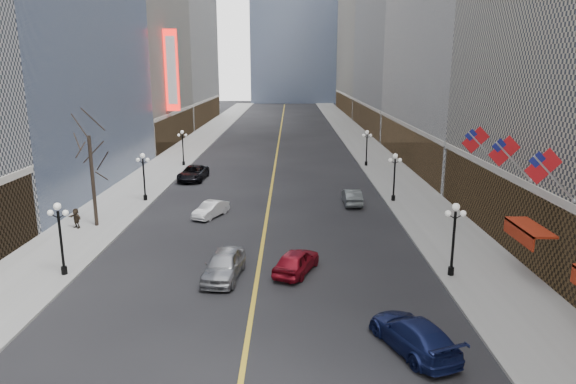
{
  "coord_description": "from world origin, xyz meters",
  "views": [
    {
      "loc": [
        2.01,
        0.79,
        12.44
      ],
      "look_at": [
        1.91,
        22.43,
        7.18
      ],
      "focal_mm": 32.0,
      "sensor_mm": 36.0,
      "label": 1
    }
  ],
  "objects_px": {
    "car_sb_mid": "(296,261)",
    "streetlamp_west_2": "(144,172)",
    "car_sb_near": "(413,334)",
    "streetlamp_east_1": "(454,232)",
    "streetlamp_east_3": "(367,144)",
    "car_nb_mid": "(211,209)",
    "streetlamp_east_2": "(395,172)",
    "car_nb_near": "(224,265)",
    "streetlamp_west_1": "(60,231)",
    "car_sb_far": "(352,197)",
    "car_nb_far": "(193,173)",
    "streetlamp_west_3": "(183,144)"
  },
  "relations": [
    {
      "from": "car_sb_mid",
      "to": "streetlamp_west_2",
      "type": "bearing_deg",
      "value": -29.1
    },
    {
      "from": "streetlamp_west_3",
      "to": "car_nb_near",
      "type": "height_order",
      "value": "streetlamp_west_3"
    },
    {
      "from": "streetlamp_east_3",
      "to": "car_nb_mid",
      "type": "distance_m",
      "value": 28.52
    },
    {
      "from": "streetlamp_east_2",
      "to": "streetlamp_west_3",
      "type": "bearing_deg",
      "value": 142.67
    },
    {
      "from": "car_sb_mid",
      "to": "car_nb_near",
      "type": "bearing_deg",
      "value": 32.64
    },
    {
      "from": "streetlamp_west_2",
      "to": "car_nb_mid",
      "type": "bearing_deg",
      "value": -35.99
    },
    {
      "from": "car_sb_mid",
      "to": "streetlamp_east_1",
      "type": "bearing_deg",
      "value": -162.56
    },
    {
      "from": "streetlamp_east_3",
      "to": "car_sb_near",
      "type": "bearing_deg",
      "value": -95.46
    },
    {
      "from": "car_sb_mid",
      "to": "car_nb_far",
      "type": "bearing_deg",
      "value": -45.51
    },
    {
      "from": "streetlamp_east_2",
      "to": "streetlamp_west_2",
      "type": "bearing_deg",
      "value": 180.0
    },
    {
      "from": "streetlamp_east_1",
      "to": "streetlamp_west_3",
      "type": "relative_size",
      "value": 1.0
    },
    {
      "from": "streetlamp_west_1",
      "to": "car_sb_near",
      "type": "height_order",
      "value": "streetlamp_west_1"
    },
    {
      "from": "streetlamp_east_1",
      "to": "car_nb_mid",
      "type": "relative_size",
      "value": 1.13
    },
    {
      "from": "streetlamp_east_2",
      "to": "car_sb_far",
      "type": "relative_size",
      "value": 1.03
    },
    {
      "from": "streetlamp_east_1",
      "to": "streetlamp_west_1",
      "type": "relative_size",
      "value": 1.0
    },
    {
      "from": "streetlamp_east_3",
      "to": "streetlamp_west_1",
      "type": "relative_size",
      "value": 1.0
    },
    {
      "from": "streetlamp_east_2",
      "to": "streetlamp_west_1",
      "type": "xyz_separation_m",
      "value": [
        -23.6,
        -18.0,
        0.0
      ]
    },
    {
      "from": "streetlamp_west_3",
      "to": "car_sb_near",
      "type": "bearing_deg",
      "value": -66.38
    },
    {
      "from": "streetlamp_west_1",
      "to": "streetlamp_west_2",
      "type": "height_order",
      "value": "same"
    },
    {
      "from": "streetlamp_west_2",
      "to": "car_sb_far",
      "type": "xyz_separation_m",
      "value": [
        19.56,
        -0.86,
        -2.18
      ]
    },
    {
      "from": "streetlamp_east_2",
      "to": "car_sb_mid",
      "type": "distance_m",
      "value": 19.83
    },
    {
      "from": "car_nb_near",
      "to": "car_sb_near",
      "type": "xyz_separation_m",
      "value": [
        9.56,
        -8.11,
        -0.09
      ]
    },
    {
      "from": "car_nb_mid",
      "to": "car_sb_mid",
      "type": "xyz_separation_m",
      "value": [
        7.18,
        -12.23,
        0.11
      ]
    },
    {
      "from": "streetlamp_east_2",
      "to": "car_nb_far",
      "type": "xyz_separation_m",
      "value": [
        -20.8,
        9.63,
        -2.09
      ]
    },
    {
      "from": "car_sb_near",
      "to": "streetlamp_west_1",
      "type": "bearing_deg",
      "value": -44.71
    },
    {
      "from": "streetlamp_west_3",
      "to": "car_nb_far",
      "type": "distance_m",
      "value": 9.07
    },
    {
      "from": "streetlamp_east_1",
      "to": "car_nb_mid",
      "type": "height_order",
      "value": "streetlamp_east_1"
    },
    {
      "from": "car_nb_near",
      "to": "car_nb_mid",
      "type": "xyz_separation_m",
      "value": [
        -2.79,
        13.09,
        -0.19
      ]
    },
    {
      "from": "car_nb_far",
      "to": "car_sb_near",
      "type": "bearing_deg",
      "value": -62.04
    },
    {
      "from": "streetlamp_east_1",
      "to": "car_nb_near",
      "type": "distance_m",
      "value": 13.95
    },
    {
      "from": "car_sb_near",
      "to": "streetlamp_west_3",
      "type": "bearing_deg",
      "value": -87.93
    },
    {
      "from": "car_nb_mid",
      "to": "car_sb_near",
      "type": "distance_m",
      "value": 24.53
    },
    {
      "from": "car_nb_far",
      "to": "car_nb_near",
      "type": "bearing_deg",
      "value": -72.67
    },
    {
      "from": "streetlamp_east_1",
      "to": "car_nb_mid",
      "type": "bearing_deg",
      "value": 142.11
    },
    {
      "from": "car_nb_far",
      "to": "car_sb_far",
      "type": "height_order",
      "value": "car_nb_far"
    },
    {
      "from": "streetlamp_east_1",
      "to": "car_sb_mid",
      "type": "xyz_separation_m",
      "value": [
        -9.41,
        0.68,
        -2.14
      ]
    },
    {
      "from": "streetlamp_west_2",
      "to": "car_sb_far",
      "type": "distance_m",
      "value": 19.7
    },
    {
      "from": "streetlamp_east_1",
      "to": "streetlamp_east_2",
      "type": "bearing_deg",
      "value": 90.0
    },
    {
      "from": "streetlamp_east_1",
      "to": "car_sb_near",
      "type": "height_order",
      "value": "streetlamp_east_1"
    },
    {
      "from": "car_nb_near",
      "to": "car_nb_mid",
      "type": "bearing_deg",
      "value": 108.49
    },
    {
      "from": "streetlamp_west_3",
      "to": "car_sb_near",
      "type": "height_order",
      "value": "streetlamp_west_3"
    },
    {
      "from": "streetlamp_east_2",
      "to": "streetlamp_east_3",
      "type": "xyz_separation_m",
      "value": [
        0.0,
        18.0,
        0.0
      ]
    },
    {
      "from": "car_nb_mid",
      "to": "car_nb_near",
      "type": "bearing_deg",
      "value": -54.08
    },
    {
      "from": "car_sb_near",
      "to": "car_sb_mid",
      "type": "height_order",
      "value": "car_sb_mid"
    },
    {
      "from": "streetlamp_east_1",
      "to": "car_nb_mid",
      "type": "xyz_separation_m",
      "value": [
        -16.59,
        12.91,
        -2.24
      ]
    },
    {
      "from": "car_nb_far",
      "to": "car_sb_mid",
      "type": "bearing_deg",
      "value": -63.88
    },
    {
      "from": "car_sb_mid",
      "to": "streetlamp_east_2",
      "type": "bearing_deg",
      "value": -96.94
    },
    {
      "from": "streetlamp_east_1",
      "to": "streetlamp_east_3",
      "type": "xyz_separation_m",
      "value": [
        0.0,
        36.0,
        0.0
      ]
    },
    {
      "from": "streetlamp_east_3",
      "to": "streetlamp_west_2",
      "type": "height_order",
      "value": "same"
    },
    {
      "from": "car_nb_near",
      "to": "streetlamp_west_2",
      "type": "bearing_deg",
      "value": 124.79
    }
  ]
}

